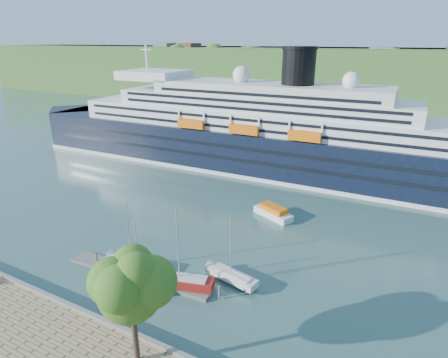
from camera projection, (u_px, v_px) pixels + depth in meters
ground at (86, 319)px, 38.94m from camera, size 400.00×400.00×0.00m
far_hillside at (353, 79)px, 154.73m from camera, size 400.00×50.00×24.00m
quay_coping at (83, 311)px, 38.37m from camera, size 220.00×0.50×0.30m
cruise_ship at (241, 109)px, 81.84m from camera, size 117.04×20.58×26.18m
promenade_tree at (132, 304)px, 30.60m from camera, size 7.21×7.21×11.95m
floating_pontoon at (139, 274)px, 46.00m from camera, size 19.82×3.71×0.44m
sailboat_white_near at (133, 237)px, 46.05m from camera, size 7.08×2.75×8.91m
sailboat_red at (183, 252)px, 41.83m from camera, size 8.05×4.20×10.01m
sailboat_white_far at (234, 252)px, 43.07m from camera, size 6.96×3.10×8.70m
tender_launch at (273, 211)px, 60.99m from camera, size 7.30×4.95×1.91m
sailboat_extra at (140, 257)px, 42.57m from camera, size 6.42×2.92×8.00m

